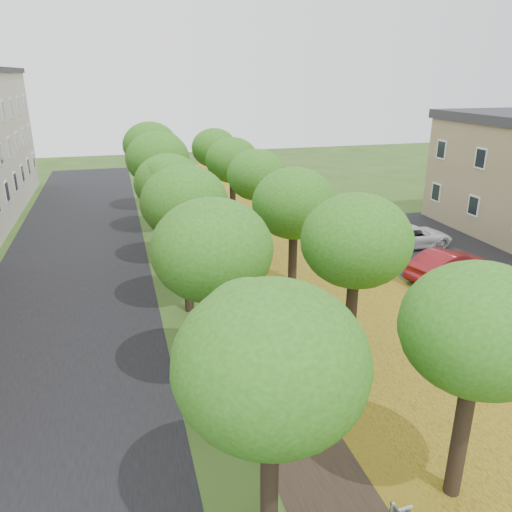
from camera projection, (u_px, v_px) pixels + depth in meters
street_asphalt at (69, 296)px, 23.56m from camera, size 8.00×70.00×0.01m
footpath at (224, 280)px, 25.46m from camera, size 3.20×70.00×0.01m
leaf_verge at (315, 270)px, 26.73m from camera, size 7.50×70.00×0.01m
parking_lot at (441, 250)px, 29.79m from camera, size 9.00×16.00×0.01m
tree_row_west at (176, 194)px, 23.32m from camera, size 3.65×33.65×6.21m
tree_row_east at (273, 188)px, 24.54m from camera, size 3.65×33.65×6.21m
car_silver at (486, 288)px, 22.78m from camera, size 4.27×2.26×1.39m
car_red at (447, 265)px, 25.34m from camera, size 4.96×2.97×1.54m
car_grey at (394, 235)px, 30.10m from camera, size 5.45×3.03×1.50m
car_white at (414, 236)px, 30.22m from camera, size 4.74×2.25×1.31m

